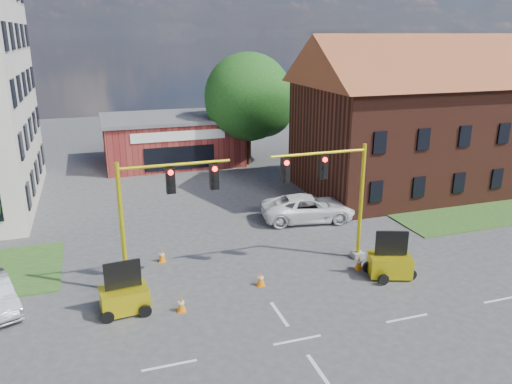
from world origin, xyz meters
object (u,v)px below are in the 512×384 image
Objects in this scene: signal_mast_east at (333,190)px; signal_mast_west at (159,209)px; trailer_west at (124,297)px; trailer_east at (390,263)px; pickup_white at (308,208)px.

signal_mast_west is at bearing 180.00° from signal_mast_east.
trailer_west is 0.97× the size of trailer_east.
signal_mast_east is at bearing 0.00° from signal_mast_west.
trailer_east is (10.75, -2.42, -3.21)m from signal_mast_west.
signal_mast_east is 11.19m from trailer_west.
signal_mast_west reaches higher than trailer_east.
trailer_west is 12.64m from trailer_east.
signal_mast_west is 1.04× the size of pickup_white.
signal_mast_east is 6.87m from pickup_white.
signal_mast_west is 4.09m from trailer_west.
signal_mast_west is at bearing -173.08° from trailer_east.
signal_mast_west is 2.66× the size of trailer_east.
pickup_white is at bearing 76.83° from signal_mast_east.
signal_mast_west is 2.76× the size of trailer_west.
trailer_east is at bearing -166.69° from pickup_white.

